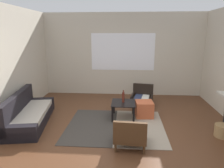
{
  "coord_description": "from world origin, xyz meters",
  "views": [
    {
      "loc": [
        0.15,
        -3.84,
        2.05
      ],
      "look_at": [
        -0.19,
        0.83,
        0.89
      ],
      "focal_mm": 33.06,
      "sensor_mm": 36.0,
      "label": 1
    }
  ],
  "objects": [
    {
      "name": "coffee_table",
      "position": [
        0.08,
        0.94,
        0.33
      ],
      "size": [
        0.58,
        0.64,
        0.4
      ],
      "color": "black",
      "rests_on": "ground"
    },
    {
      "name": "area_rug",
      "position": [
        -0.09,
        0.46,
        0.01
      ],
      "size": [
        2.16,
        1.87,
        0.01
      ],
      "color": "#38332D",
      "rests_on": "ground"
    },
    {
      "name": "glass_bottle",
      "position": [
        0.07,
        0.96,
        0.53
      ],
      "size": [
        0.06,
        0.06,
        0.31
      ],
      "color": "#5B2319",
      "rests_on": "coffee_table"
    },
    {
      "name": "armchair_by_window",
      "position": [
        0.61,
        1.97,
        0.26
      ],
      "size": [
        0.7,
        0.72,
        0.58
      ],
      "color": "black",
      "rests_on": "ground"
    },
    {
      "name": "wicker_basket",
      "position": [
        2.11,
        0.14,
        0.13
      ],
      "size": [
        0.32,
        0.32,
        0.25
      ],
      "primitive_type": "cylinder",
      "color": "#9E7A4C",
      "rests_on": "ground"
    },
    {
      "name": "couch",
      "position": [
        -2.11,
        0.47,
        0.22
      ],
      "size": [
        1.0,
        1.98,
        0.72
      ],
      "color": "black",
      "rests_on": "ground"
    },
    {
      "name": "ground_plane",
      "position": [
        0.0,
        0.0,
        0.0
      ],
      "size": [
        7.8,
        7.8,
        0.0
      ],
      "primitive_type": "plane",
      "color": "#56331E"
    },
    {
      "name": "armchair_striped_foreground",
      "position": [
        0.23,
        -0.41,
        0.27
      ],
      "size": [
        0.62,
        0.65,
        0.59
      ],
      "color": "#472D19",
      "rests_on": "ground"
    },
    {
      "name": "ottoman_orange",
      "position": [
        0.6,
        1.07,
        0.2
      ],
      "size": [
        0.46,
        0.46,
        0.39
      ],
      "primitive_type": "cube",
      "rotation": [
        0.0,
        0.0,
        0.08
      ],
      "color": "#BC5633",
      "rests_on": "ground"
    },
    {
      "name": "far_wall_with_window",
      "position": [
        0.0,
        3.06,
        1.35
      ],
      "size": [
        5.6,
        0.13,
        2.7
      ],
      "color": "beige",
      "rests_on": "ground"
    }
  ]
}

